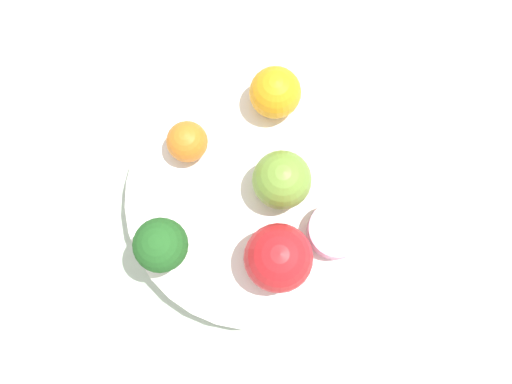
# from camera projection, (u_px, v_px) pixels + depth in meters

# --- Properties ---
(ground_plane) EXTENTS (6.00, 6.00, 0.00)m
(ground_plane) POSITION_uv_depth(u_px,v_px,m) (256.00, 206.00, 0.52)
(ground_plane) COLOR gray
(table_surface) EXTENTS (1.20, 1.20, 0.02)m
(table_surface) POSITION_uv_depth(u_px,v_px,m) (256.00, 204.00, 0.51)
(table_surface) COLOR #B2C6B2
(table_surface) RESTS_ON ground_plane
(bowl) EXTENTS (0.25, 0.25, 0.04)m
(bowl) POSITION_uv_depth(u_px,v_px,m) (256.00, 198.00, 0.49)
(bowl) COLOR white
(bowl) RESTS_ON table_surface
(broccoli) EXTENTS (0.05, 0.05, 0.06)m
(broccoli) POSITION_uv_depth(u_px,v_px,m) (161.00, 246.00, 0.42)
(broccoli) COLOR #99C17A
(broccoli) RESTS_ON bowl
(apple_red) EXTENTS (0.06, 0.06, 0.06)m
(apple_red) POSITION_uv_depth(u_px,v_px,m) (277.00, 258.00, 0.42)
(apple_red) COLOR red
(apple_red) RESTS_ON bowl
(apple_green) EXTENTS (0.05, 0.05, 0.05)m
(apple_green) POSITION_uv_depth(u_px,v_px,m) (282.00, 180.00, 0.44)
(apple_green) COLOR olive
(apple_green) RESTS_ON bowl
(orange_front) EXTENTS (0.04, 0.04, 0.04)m
(orange_front) POSITION_uv_depth(u_px,v_px,m) (187.00, 142.00, 0.46)
(orange_front) COLOR orange
(orange_front) RESTS_ON bowl
(orange_back) EXTENTS (0.05, 0.05, 0.05)m
(orange_back) POSITION_uv_depth(u_px,v_px,m) (275.00, 93.00, 0.47)
(orange_back) COLOR orange
(orange_back) RESTS_ON bowl
(small_cup) EXTENTS (0.05, 0.05, 0.02)m
(small_cup) POSITION_uv_depth(u_px,v_px,m) (336.00, 231.00, 0.45)
(small_cup) COLOR #EA9EC6
(small_cup) RESTS_ON bowl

